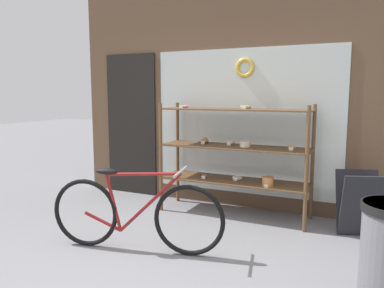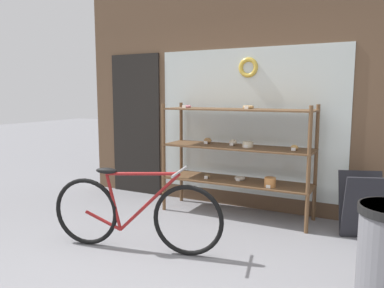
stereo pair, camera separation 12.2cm
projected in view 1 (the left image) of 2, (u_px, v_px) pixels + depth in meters
name	position (u px, v px, depth m)	size (l,w,h in m)	color
ground_plane	(137.00, 277.00, 3.12)	(30.00, 30.00, 0.00)	gray
storefront_facade	(228.00, 81.00, 4.97)	(4.66, 0.13, 3.49)	brown
display_case	(235.00, 149.00, 4.63)	(1.87, 0.52, 1.40)	brown
bicycle	(135.00, 214.00, 3.61)	(1.71, 0.54, 0.82)	black
sandwich_board	(360.00, 204.00, 3.99)	(0.55, 0.50, 0.68)	#232328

